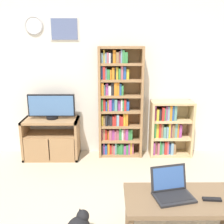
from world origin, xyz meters
The scene contains 8 objects.
wall_back centered at (-0.01, 2.42, 1.31)m, with size 5.84×0.09×2.60m.
tv_stand centered at (-0.85, 2.13, 0.31)m, with size 0.84×0.43×0.63m.
television centered at (-0.83, 2.18, 0.82)m, with size 0.71×0.18×0.38m.
bookshelf_tall centered at (0.19, 2.25, 0.83)m, with size 0.67×0.27×1.71m.
bookshelf_short centered at (0.99, 2.24, 0.43)m, with size 0.65×0.29×0.88m.
coffee_table centered at (0.72, 0.34, 0.39)m, with size 1.05×0.51×0.44m.
laptop centered at (0.61, 0.38, 0.50)m, with size 0.39×0.34×0.25m.
remote_near_laptop centered at (0.95, 0.29, 0.45)m, with size 0.16×0.06×0.02m.
Camera 1 is at (0.07, -1.70, 1.77)m, focal length 42.00 mm.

